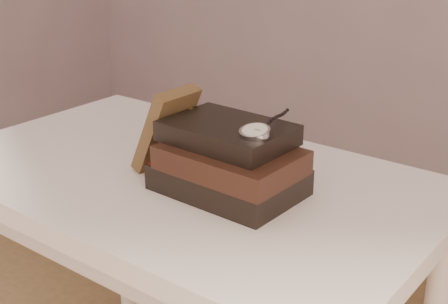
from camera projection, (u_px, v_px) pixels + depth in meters
The scene contains 5 objects.
table at pixel (183, 214), 1.25m from camera, with size 1.00×0.60×0.75m.
book_stack at pixel (229, 162), 1.11m from camera, with size 0.26×0.18×0.13m.
journal at pixel (166, 129), 1.20m from camera, with size 0.03×0.11×0.17m, color #3D2B17.
pocket_watch at pixel (257, 131), 1.03m from camera, with size 0.05×0.15×0.02m.
eyeglasses at pixel (220, 132), 1.22m from camera, with size 0.11×0.13×0.05m.
Camera 1 is at (0.75, -0.48, 1.23)m, focal length 49.71 mm.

